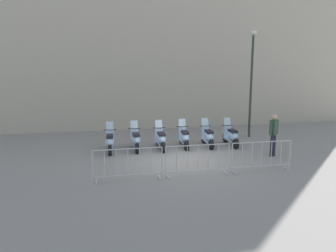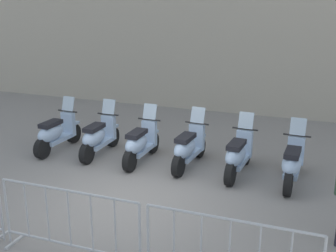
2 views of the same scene
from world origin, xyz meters
name	(u,v)px [view 1 (image 1 of 2)]	position (x,y,z in m)	size (l,w,h in m)	color
ground_plane	(183,159)	(0.00, 0.00, 0.00)	(120.00, 120.00, 0.00)	gray
motorcycle_0	(110,142)	(-3.04, 1.16, 0.45)	(0.62, 1.72, 1.24)	black
motorcycle_1	(136,140)	(-1.97, 1.45, 0.45)	(0.67, 1.72, 1.24)	black
motorcycle_2	(161,139)	(-0.87, 1.59, 0.45)	(0.65, 1.72, 1.24)	black
motorcycle_3	(184,138)	(0.19, 1.90, 0.45)	(0.60, 1.72, 1.24)	black
motorcycle_4	(208,137)	(1.29, 2.06, 0.45)	(0.61, 1.72, 1.24)	black
motorcycle_5	(231,136)	(2.39, 2.19, 0.45)	(0.64, 1.72, 1.24)	black
barrier_segment_0	(128,165)	(-1.90, -2.39, 0.53)	(2.20, 0.82, 1.07)	#B2B5B7
barrier_segment_1	(198,160)	(0.38, -1.95, 0.53)	(2.20, 0.82, 1.07)	#B2B5B7
barrier_segment_2	(262,156)	(2.65, -1.51, 0.53)	(2.20, 0.82, 1.07)	#B2B5B7
street_lamp	(252,74)	(3.76, 4.17, 3.29)	(0.36, 0.36, 5.40)	#2D332D
officer_near_row_end	(274,133)	(3.73, 0.43, 0.98)	(0.42, 0.41, 1.73)	#23232D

